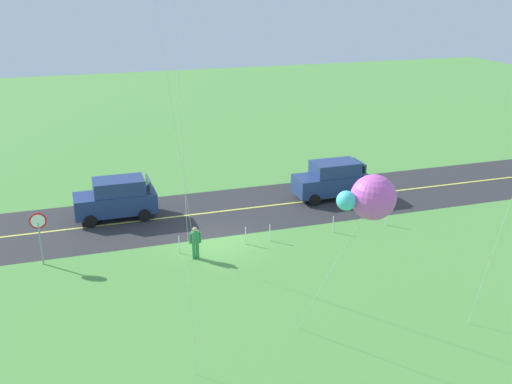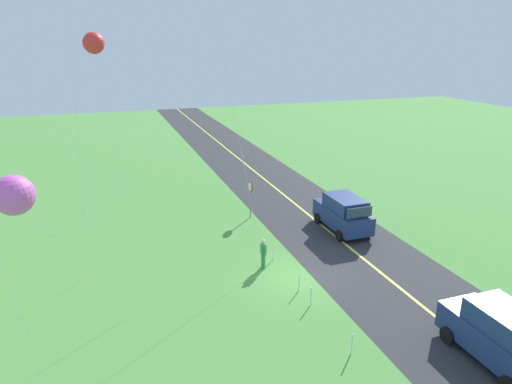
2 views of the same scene
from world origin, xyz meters
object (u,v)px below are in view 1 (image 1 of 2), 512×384
at_px(stop_sign, 39,228).
at_px(kite_blue_mid, 371,198).
at_px(person_adult_near, 195,242).
at_px(car_parked_west_near, 332,179).
at_px(car_suv_foreground, 116,198).

xyz_separation_m(stop_sign, kite_blue_mid, (-10.19, 11.89, 4.49)).
relative_size(stop_sign, person_adult_near, 1.60).
relative_size(car_parked_west_near, stop_sign, 1.72).
relative_size(car_suv_foreground, stop_sign, 1.72).
bearing_deg(stop_sign, car_suv_foreground, -129.26).
distance_m(stop_sign, person_adult_near, 7.13).
bearing_deg(car_parked_west_near, kite_blue_mid, 68.33).
relative_size(car_suv_foreground, car_parked_west_near, 1.00).
bearing_deg(person_adult_near, kite_blue_mid, 84.76).
bearing_deg(car_suv_foreground, kite_blue_mid, 110.71).
bearing_deg(car_suv_foreground, car_parked_west_near, 176.86).
height_order(car_parked_west_near, person_adult_near, car_parked_west_near).
bearing_deg(car_suv_foreground, stop_sign, 50.74).
relative_size(car_suv_foreground, kite_blue_mid, 0.63).
height_order(car_suv_foreground, stop_sign, stop_sign).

